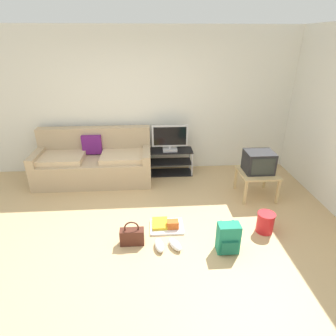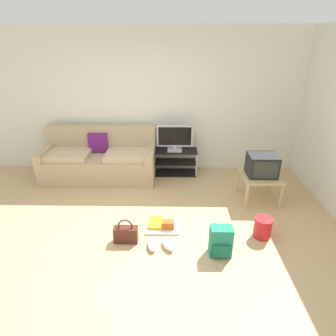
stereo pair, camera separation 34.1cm
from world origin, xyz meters
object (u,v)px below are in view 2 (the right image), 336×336
(crt_tv, at_px, (262,165))
(sneakers_pair, at_px, (160,245))
(tv_stand, at_px, (174,162))
(cleaning_bucket, at_px, (263,227))
(couch, at_px, (100,160))
(handbag, at_px, (126,234))
(backpack, at_px, (221,241))
(flat_tv, at_px, (175,138))
(floor_tray, at_px, (162,225))
(side_table, at_px, (260,179))

(crt_tv, relative_size, sneakers_pair, 1.18)
(tv_stand, distance_m, cleaning_bucket, 2.29)
(couch, xyz_separation_m, crt_tv, (2.83, -0.80, 0.28))
(crt_tv, bearing_deg, handbag, -151.03)
(sneakers_pair, bearing_deg, crt_tv, 38.05)
(backpack, xyz_separation_m, handbag, (-1.21, 0.22, -0.07))
(flat_tv, height_order, sneakers_pair, flat_tv)
(backpack, distance_m, handbag, 1.23)
(couch, distance_m, floor_tray, 2.08)
(crt_tv, xyz_separation_m, handbag, (-2.05, -1.13, -0.50))
(sneakers_pair, bearing_deg, handbag, 165.92)
(side_table, bearing_deg, couch, 163.94)
(handbag, bearing_deg, couch, 112.18)
(flat_tv, distance_m, handbag, 2.26)
(couch, bearing_deg, backpack, -47.09)
(couch, distance_m, sneakers_pair, 2.41)
(flat_tv, height_order, crt_tv, flat_tv)
(handbag, distance_m, sneakers_pair, 0.47)
(couch, height_order, side_table, couch)
(cleaning_bucket, height_order, sneakers_pair, cleaning_bucket)
(floor_tray, bearing_deg, crt_tv, 27.56)
(handbag, height_order, sneakers_pair, handbag)
(tv_stand, distance_m, side_table, 1.71)
(flat_tv, xyz_separation_m, backpack, (0.56, -2.29, -0.55))
(cleaning_bucket, height_order, floor_tray, cleaning_bucket)
(flat_tv, relative_size, sneakers_pair, 1.76)
(backpack, height_order, cleaning_bucket, backpack)
(side_table, xyz_separation_m, floor_tray, (-1.58, -0.81, -0.35))
(backpack, xyz_separation_m, floor_tray, (-0.74, 0.53, -0.16))
(couch, height_order, floor_tray, couch)
(handbag, xyz_separation_m, sneakers_pair, (0.45, -0.11, -0.08))
(flat_tv, distance_m, crt_tv, 1.69)
(crt_tv, xyz_separation_m, sneakers_pair, (-1.59, -1.25, -0.58))
(flat_tv, bearing_deg, handbag, -107.37)
(handbag, xyz_separation_m, floor_tray, (0.47, 0.31, -0.08))
(tv_stand, xyz_separation_m, cleaning_bucket, (1.19, -1.96, -0.09))
(crt_tv, bearing_deg, couch, 164.24)
(couch, xyz_separation_m, tv_stand, (1.44, 0.16, -0.10))
(couch, xyz_separation_m, handbag, (0.79, -1.93, -0.23))
(flat_tv, height_order, cleaning_bucket, flat_tv)
(crt_tv, height_order, cleaning_bucket, crt_tv)
(side_table, xyz_separation_m, backpack, (-0.83, -1.34, -0.19))
(flat_tv, relative_size, side_table, 1.14)
(tv_stand, height_order, backpack, tv_stand)
(backpack, height_order, handbag, backpack)
(cleaning_bucket, relative_size, sneakers_pair, 0.76)
(crt_tv, xyz_separation_m, cleaning_bucket, (-0.21, -1.00, -0.47))
(couch, relative_size, side_table, 3.53)
(tv_stand, height_order, floor_tray, tv_stand)
(handbag, relative_size, floor_tray, 0.74)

